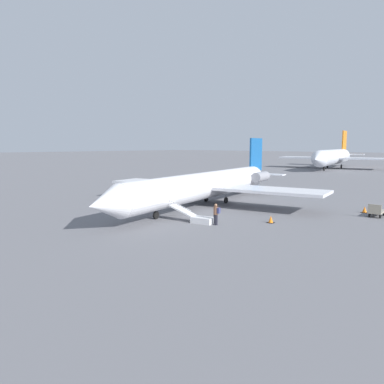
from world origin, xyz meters
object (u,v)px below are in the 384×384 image
(airplane_far_left, at_px, (333,157))
(airplane_main, at_px, (209,184))
(luggage_cart, at_px, (377,212))
(passenger, at_px, (216,213))
(boarding_stairs, at_px, (199,218))

(airplane_far_left, bearing_deg, airplane_main, 1.10)
(luggage_cart, bearing_deg, passenger, -38.80)
(airplane_main, bearing_deg, passenger, 32.20)
(boarding_stairs, height_order, luggage_cart, boarding_stairs)
(boarding_stairs, relative_size, passenger, 2.38)
(airplane_far_left, height_order, boarding_stairs, airplane_far_left)
(passenger, relative_size, luggage_cart, 0.76)
(boarding_stairs, bearing_deg, airplane_main, -66.00)
(airplane_main, height_order, luggage_cart, airplane_main)
(airplane_far_left, xyz_separation_m, luggage_cart, (64.15, 30.82, -2.71))
(airplane_main, height_order, airplane_far_left, airplane_far_left)
(airplane_far_left, bearing_deg, boarding_stairs, 3.80)
(airplane_main, height_order, passenger, airplane_main)
(airplane_far_left, height_order, passenger, airplane_far_left)
(boarding_stairs, distance_m, passenger, 1.78)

